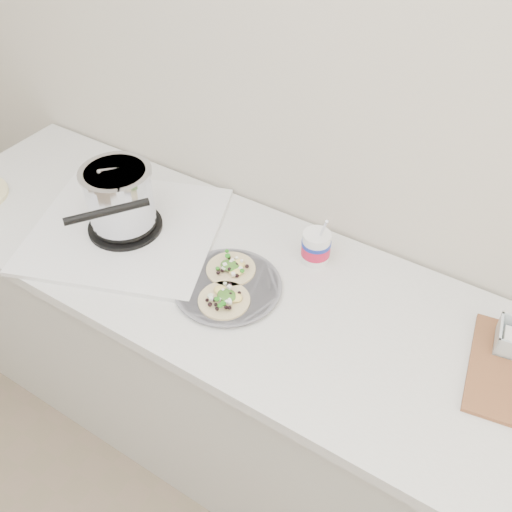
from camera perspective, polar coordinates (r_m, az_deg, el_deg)
The scene contains 4 objects.
counter at distance 1.93m, azimuth 1.83°, elevation -12.76°, with size 2.44×0.66×0.90m.
stove at distance 1.76m, azimuth -13.25°, elevation 4.63°, with size 0.70×0.68×0.27m.
taco_plate at distance 1.58m, azimuth -2.86°, elevation -2.83°, with size 0.30×0.30×0.04m.
tub at distance 1.64m, azimuth 6.12°, elevation 1.17°, with size 0.09×0.09×0.19m.
Camera 1 is at (0.53, 0.47, 2.05)m, focal length 40.00 mm.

